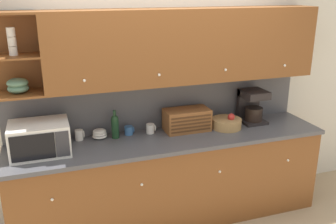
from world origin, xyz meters
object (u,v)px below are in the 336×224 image
object	(u,v)px
bread_box	(187,120)
coffee_maker	(252,106)
mug_patterned_third	(79,135)
fruit_basket	(227,123)
microwave	(40,138)
wine_bottle	(115,125)
bowl_stack_on_counter	(100,134)
mug	(151,129)
mug_blue_second	(129,130)

from	to	relation	value
bread_box	coffee_maker	xyz separation A→B (m)	(0.77, 0.02, 0.07)
mug_patterned_third	fruit_basket	size ratio (longest dim) A/B	0.33
bread_box	coffee_maker	bearing A→B (deg)	1.66
microwave	wine_bottle	bearing A→B (deg)	11.85
mug_patterned_third	bowl_stack_on_counter	world-z (taller)	mug_patterned_third
bowl_stack_on_counter	wine_bottle	size ratio (longest dim) A/B	0.51
bowl_stack_on_counter	bread_box	size ratio (longest dim) A/B	0.32
mug_patterned_third	coffee_maker	xyz separation A→B (m)	(1.85, -0.07, 0.13)
wine_bottle	mug	size ratio (longest dim) A/B	2.95
microwave	mug_patterned_third	xyz separation A→B (m)	(0.36, 0.21, -0.09)
bread_box	mug_patterned_third	bearing A→B (deg)	175.04
mug	mug_patterned_third	bearing A→B (deg)	175.78
bowl_stack_on_counter	coffee_maker	distance (m)	1.67
bread_box	bowl_stack_on_counter	bearing A→B (deg)	175.23
microwave	mug	size ratio (longest dim) A/B	5.26
wine_bottle	bread_box	world-z (taller)	wine_bottle
mug_patterned_third	bowl_stack_on_counter	xyz separation A→B (m)	(0.19, -0.02, -0.01)
bowl_stack_on_counter	mug_blue_second	distance (m)	0.29
mug_blue_second	mug	distance (m)	0.22
bread_box	fruit_basket	world-z (taller)	bread_box
mug_patterned_third	mug	bearing A→B (deg)	-4.22
mug_patterned_third	mug_blue_second	size ratio (longest dim) A/B	1.06
mug	bread_box	bearing A→B (deg)	-6.33
fruit_basket	mug	bearing A→B (deg)	171.67
mug	coffee_maker	size ratio (longest dim) A/B	0.27
bowl_stack_on_counter	mug	bearing A→B (deg)	-3.61
fruit_basket	mug_blue_second	bearing A→B (deg)	171.69
mug	coffee_maker	xyz separation A→B (m)	(1.15, -0.02, 0.13)
microwave	fruit_basket	bearing A→B (deg)	1.19
mug	fruit_basket	xyz separation A→B (m)	(0.80, -0.12, 0.01)
microwave	fruit_basket	distance (m)	1.87
wine_bottle	mug_blue_second	xyz separation A→B (m)	(0.15, 0.04, -0.09)
mug_patterned_third	bread_box	bearing A→B (deg)	-4.96
mug_blue_second	fruit_basket	world-z (taller)	fruit_basket
mug_blue_second	fruit_basket	distance (m)	1.03
mug_patterned_third	coffee_maker	size ratio (longest dim) A/B	0.28
mug_patterned_third	bowl_stack_on_counter	size ratio (longest dim) A/B	0.69
mug	coffee_maker	world-z (taller)	coffee_maker
bowl_stack_on_counter	mug	size ratio (longest dim) A/B	1.52
mug_blue_second	coffee_maker	bearing A→B (deg)	-2.14
bowl_stack_on_counter	coffee_maker	world-z (taller)	coffee_maker
wine_bottle	bread_box	xyz separation A→B (m)	(0.74, -0.03, -0.02)
microwave	mug_blue_second	size ratio (longest dim) A/B	5.30
mug	bread_box	distance (m)	0.38
mug	bread_box	world-z (taller)	bread_box
microwave	mug_blue_second	xyz separation A→B (m)	(0.85, 0.19, -0.10)
fruit_basket	coffee_maker	distance (m)	0.38
bowl_stack_on_counter	mug_blue_second	world-z (taller)	bowl_stack_on_counter
bowl_stack_on_counter	mug	distance (m)	0.51
fruit_basket	mug_patterned_third	bearing A→B (deg)	173.59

